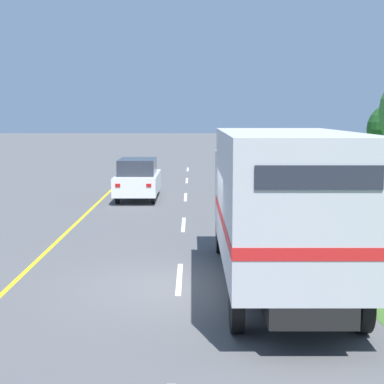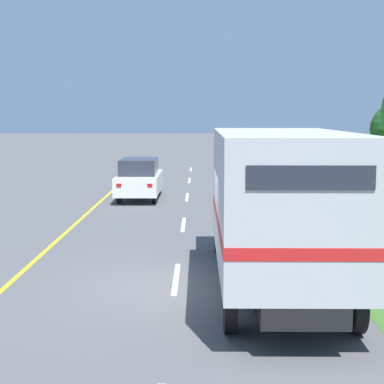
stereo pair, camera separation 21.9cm
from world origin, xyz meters
The scene contains 10 objects.
ground_plane centered at (0.00, 0.00, 0.00)m, with size 200.00×200.00×0.00m, color #515154.
edge_line_yellow centered at (-3.70, 10.40, 0.00)m, with size 0.12×55.65×0.01m, color yellow.
centre_dash_near centered at (0.00, 0.66, 0.00)m, with size 0.12×2.60×0.01m, color white.
centre_dash_mid_a centered at (0.00, 7.26, 0.00)m, with size 0.12×2.60×0.01m, color white.
centre_dash_mid_b centered at (0.00, 13.86, 0.00)m, with size 0.12×2.60×0.01m, color white.
centre_dash_far centered at (0.00, 20.46, 0.00)m, with size 0.12×2.60×0.01m, color white.
centre_dash_farthest centered at (0.00, 27.06, 0.00)m, with size 0.12×2.60×0.01m, color white.
horse_trailer_truck centered at (2.14, -0.25, 1.92)m, with size 2.53×7.92×3.40m.
lead_car_white centered at (-2.09, 13.25, 0.91)m, with size 1.80×4.26×1.79m.
highway_sign centered at (5.88, 7.63, 1.84)m, with size 2.13×0.09×2.83m.
Camera 1 is at (0.29, -12.42, 3.76)m, focal length 55.00 mm.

